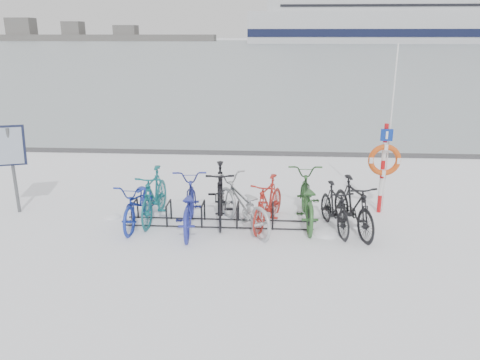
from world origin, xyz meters
The scene contains 18 objects.
ground centered at (0.00, 0.00, 0.00)m, with size 900.00×900.00×0.00m, color white.
ice_sheet centered at (0.00, 155.00, 0.01)m, with size 400.00×298.00×0.02m, color #A0AEB5.
quay_edge centered at (0.00, 5.90, 0.05)m, with size 400.00×0.25×0.10m, color #3F3F42.
bike_rack centered at (0.00, 0.00, 0.18)m, with size 4.00×0.48×0.46m.
info_board centered at (-4.54, 0.39, 1.40)m, with size 0.69×0.43×1.94m.
lifebuoy_station centered at (3.44, 0.86, 1.21)m, with size 0.69×0.21×3.61m.
cruise_ferry centered at (63.15, 201.83, 13.02)m, with size 145.47×27.42×47.80m.
shoreline centered at (-122.02, 260.00, 2.79)m, with size 180.00×12.00×9.50m.
bike_0 centered at (-1.69, -0.04, 0.49)m, with size 0.65×1.88×0.98m, color #192E99.
bike_1 centered at (-1.43, 0.23, 0.56)m, with size 0.53×1.87×1.12m, color #136067.
bike_2 centered at (-0.63, -0.21, 0.53)m, with size 0.71×2.04×1.07m, color #262F97.
bike_3 centered at (-0.03, 0.32, 0.60)m, with size 0.57×2.01×1.21m, color black.
bike_4 centered at (0.47, -0.13, 0.54)m, with size 0.71×2.05×1.08m, color #A8ACB0.
bike_5 centered at (0.98, 0.03, 0.52)m, with size 0.49×1.74×1.05m, color #A9231C.
bike_6 centered at (1.78, 0.26, 0.55)m, with size 0.73×2.10×1.10m, color #2F5E2C.
bike_7 centered at (2.31, -0.11, 0.49)m, with size 0.46×1.62×0.97m, color black.
bike_8 centered at (2.67, -0.16, 0.55)m, with size 0.52×1.85×1.11m, color black.
snow_drifts centered at (1.01, 0.21, 0.00)m, with size 5.54×1.64×0.19m.
Camera 1 is at (0.98, -8.96, 3.78)m, focal length 35.00 mm.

